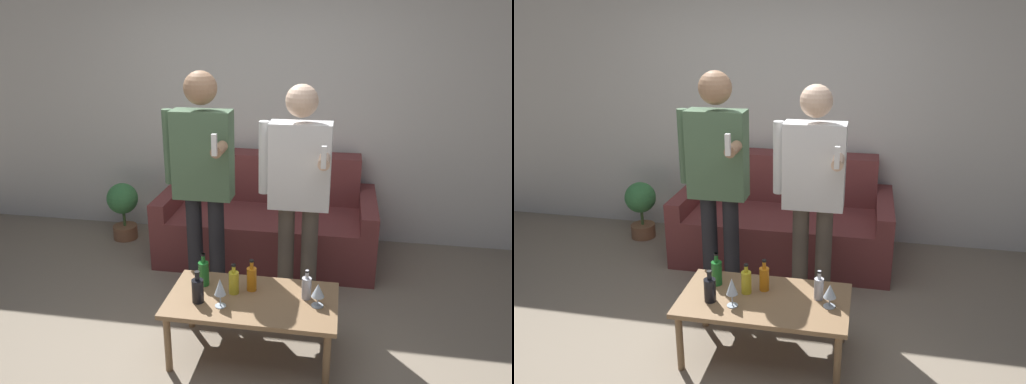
% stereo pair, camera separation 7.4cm
% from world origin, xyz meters
% --- Properties ---
extents(ground_plane, '(16.00, 16.00, 0.00)m').
position_xyz_m(ground_plane, '(0.00, 0.00, 0.00)').
color(ground_plane, gray).
extents(wall_back, '(8.00, 0.06, 2.70)m').
position_xyz_m(wall_back, '(0.00, 2.16, 1.35)').
color(wall_back, silver).
rests_on(wall_back, ground_plane).
extents(couch, '(1.89, 0.92, 0.89)m').
position_xyz_m(couch, '(0.13, 1.68, 0.32)').
color(couch, brown).
rests_on(couch, ground_plane).
extents(coffee_table, '(1.06, 0.58, 0.42)m').
position_xyz_m(coffee_table, '(0.25, 0.18, 0.37)').
color(coffee_table, '#8E6B47').
rests_on(coffee_table, ground_plane).
extents(bottle_orange, '(0.07, 0.07, 0.22)m').
position_xyz_m(bottle_orange, '(-0.09, 0.30, 0.51)').
color(bottle_orange, '#23752D').
rests_on(bottle_orange, coffee_table).
extents(bottle_green, '(0.06, 0.06, 0.21)m').
position_xyz_m(bottle_green, '(0.23, 0.29, 0.50)').
color(bottle_green, orange).
rests_on(bottle_green, coffee_table).
extents(bottle_dark, '(0.07, 0.07, 0.21)m').
position_xyz_m(bottle_dark, '(-0.07, 0.09, 0.50)').
color(bottle_dark, black).
rests_on(bottle_dark, coffee_table).
extents(bottle_yellow, '(0.06, 0.06, 0.19)m').
position_xyz_m(bottle_yellow, '(0.58, 0.25, 0.50)').
color(bottle_yellow, silver).
rests_on(bottle_yellow, coffee_table).
extents(bottle_red, '(0.06, 0.06, 0.20)m').
position_xyz_m(bottle_red, '(0.12, 0.23, 0.50)').
color(bottle_red, yellow).
rests_on(bottle_red, coffee_table).
extents(wine_glass_near, '(0.07, 0.07, 0.19)m').
position_xyz_m(wine_glass_near, '(0.08, 0.06, 0.55)').
color(wine_glass_near, silver).
rests_on(wine_glass_near, coffee_table).
extents(wine_glass_far, '(0.08, 0.08, 0.15)m').
position_xyz_m(wine_glass_far, '(0.66, 0.17, 0.52)').
color(wine_glass_far, silver).
rests_on(wine_glass_far, coffee_table).
extents(person_standing_left, '(0.50, 0.44, 1.74)m').
position_xyz_m(person_standing_left, '(-0.22, 0.80, 1.04)').
color(person_standing_left, '#232328').
rests_on(person_standing_left, ground_plane).
extents(person_standing_right, '(0.50, 0.43, 1.67)m').
position_xyz_m(person_standing_right, '(0.47, 0.82, 0.98)').
color(person_standing_right, brown).
rests_on(person_standing_right, ground_plane).
extents(potted_plant, '(0.30, 0.30, 0.57)m').
position_xyz_m(potted_plant, '(-1.32, 1.76, 0.34)').
color(potted_plant, '#936042').
rests_on(potted_plant, ground_plane).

